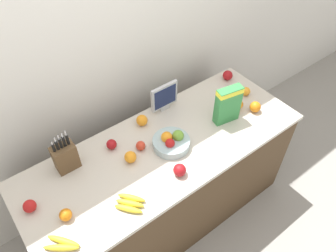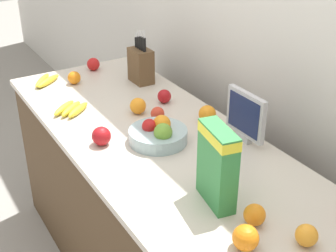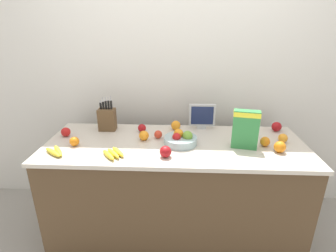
{
  "view_description": "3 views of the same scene",
  "coord_description": "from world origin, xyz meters",
  "px_view_note": "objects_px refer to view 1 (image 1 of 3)",
  "views": [
    {
      "loc": [
        -0.86,
        -1.17,
        2.57
      ],
      "look_at": [
        0.06,
        0.04,
        1.02
      ],
      "focal_mm": 35.0,
      "sensor_mm": 36.0,
      "label": 1
    },
    {
      "loc": [
        1.57,
        -0.89,
        1.88
      ],
      "look_at": [
        0.04,
        0.03,
        0.94
      ],
      "focal_mm": 50.0,
      "sensor_mm": 36.0,
      "label": 2
    },
    {
      "loc": [
        0.03,
        -1.85,
        1.74
      ],
      "look_at": [
        -0.06,
        0.0,
        1.02
      ],
      "focal_mm": 28.0,
      "sensor_mm": 36.0,
      "label": 3
    }
  ],
  "objects_px": {
    "apple_by_knife_block": "(141,146)",
    "apple_middle": "(180,170)",
    "banana_bunch_right": "(62,244)",
    "apple_front": "(30,206)",
    "orange_front_right": "(246,91)",
    "orange_near_bowl": "(142,121)",
    "apple_rightmost": "(112,144)",
    "orange_mid_left": "(130,157)",
    "banana_bunch_left": "(130,203)",
    "cereal_box": "(228,104)",
    "fruit_bowl": "(171,142)",
    "orange_mid_right": "(66,215)",
    "orange_front_center": "(238,104)",
    "apple_rear": "(228,75)",
    "small_monitor": "(164,97)",
    "knife_block": "(65,157)",
    "orange_back_center": "(255,107)"
  },
  "relations": [
    {
      "from": "fruit_bowl",
      "to": "banana_bunch_right",
      "type": "height_order",
      "value": "fruit_bowl"
    },
    {
      "from": "banana_bunch_right",
      "to": "orange_near_bowl",
      "type": "xyz_separation_m",
      "value": [
        0.84,
        0.5,
        0.02
      ]
    },
    {
      "from": "small_monitor",
      "to": "apple_front",
      "type": "xyz_separation_m",
      "value": [
        -1.12,
        -0.22,
        -0.08
      ]
    },
    {
      "from": "apple_rear",
      "to": "apple_front",
      "type": "distance_m",
      "value": 1.77
    },
    {
      "from": "banana_bunch_right",
      "to": "orange_mid_left",
      "type": "relative_size",
      "value": 2.36
    },
    {
      "from": "knife_block",
      "to": "cereal_box",
      "type": "relative_size",
      "value": 1.05
    },
    {
      "from": "banana_bunch_right",
      "to": "apple_middle",
      "type": "relative_size",
      "value": 2.26
    },
    {
      "from": "orange_front_right",
      "to": "orange_mid_right",
      "type": "bearing_deg",
      "value": -175.07
    },
    {
      "from": "apple_front",
      "to": "orange_front_right",
      "type": "bearing_deg",
      "value": -1.2
    },
    {
      "from": "apple_by_knife_block",
      "to": "apple_middle",
      "type": "height_order",
      "value": "apple_middle"
    },
    {
      "from": "banana_bunch_left",
      "to": "orange_mid_right",
      "type": "height_order",
      "value": "orange_mid_right"
    },
    {
      "from": "cereal_box",
      "to": "apple_rightmost",
      "type": "xyz_separation_m",
      "value": [
        -0.8,
        0.27,
        -0.12
      ]
    },
    {
      "from": "orange_front_right",
      "to": "orange_near_bowl",
      "type": "distance_m",
      "value": 0.87
    },
    {
      "from": "knife_block",
      "to": "orange_mid_right",
      "type": "height_order",
      "value": "knife_block"
    },
    {
      "from": "banana_bunch_left",
      "to": "apple_rightmost",
      "type": "height_order",
      "value": "apple_rightmost"
    },
    {
      "from": "apple_rightmost",
      "to": "fruit_bowl",
      "type": "bearing_deg",
      "value": -34.44
    },
    {
      "from": "orange_mid_right",
      "to": "orange_front_center",
      "type": "bearing_deg",
      "value": 2.6
    },
    {
      "from": "orange_mid_right",
      "to": "orange_near_bowl",
      "type": "bearing_deg",
      "value": 25.49
    },
    {
      "from": "apple_by_knife_block",
      "to": "orange_near_bowl",
      "type": "xyz_separation_m",
      "value": [
        0.13,
        0.19,
        0.01
      ]
    },
    {
      "from": "apple_by_knife_block",
      "to": "orange_mid_left",
      "type": "xyz_separation_m",
      "value": [
        -0.11,
        -0.05,
        0.01
      ]
    },
    {
      "from": "fruit_bowl",
      "to": "apple_front",
      "type": "distance_m",
      "value": 0.95
    },
    {
      "from": "orange_mid_left",
      "to": "orange_mid_right",
      "type": "bearing_deg",
      "value": -165.98
    },
    {
      "from": "apple_rear",
      "to": "orange_mid_right",
      "type": "relative_size",
      "value": 1.15
    },
    {
      "from": "banana_bunch_right",
      "to": "orange_front_right",
      "type": "xyz_separation_m",
      "value": [
        1.68,
        0.27,
        0.02
      ]
    },
    {
      "from": "orange_front_right",
      "to": "orange_near_bowl",
      "type": "xyz_separation_m",
      "value": [
        -0.84,
        0.22,
        0.01
      ]
    },
    {
      "from": "fruit_bowl",
      "to": "apple_by_knife_block",
      "type": "distance_m",
      "value": 0.21
    },
    {
      "from": "orange_mid_right",
      "to": "fruit_bowl",
      "type": "bearing_deg",
      "value": 5.11
    },
    {
      "from": "apple_by_knife_block",
      "to": "orange_front_center",
      "type": "xyz_separation_m",
      "value": [
        0.82,
        -0.11,
        0.0
      ]
    },
    {
      "from": "banana_bunch_right",
      "to": "orange_front_right",
      "type": "relative_size",
      "value": 2.61
    },
    {
      "from": "banana_bunch_left",
      "to": "apple_by_knife_block",
      "type": "height_order",
      "value": "apple_by_knife_block"
    },
    {
      "from": "fruit_bowl",
      "to": "apple_rightmost",
      "type": "distance_m",
      "value": 0.4
    },
    {
      "from": "orange_front_right",
      "to": "fruit_bowl",
      "type": "bearing_deg",
      "value": -175.24
    },
    {
      "from": "cereal_box",
      "to": "apple_rear",
      "type": "height_order",
      "value": "cereal_box"
    },
    {
      "from": "banana_bunch_left",
      "to": "orange_front_right",
      "type": "bearing_deg",
      "value": 12.64
    },
    {
      "from": "fruit_bowl",
      "to": "apple_rightmost",
      "type": "xyz_separation_m",
      "value": [
        -0.33,
        0.23,
        -0.0
      ]
    },
    {
      "from": "banana_bunch_right",
      "to": "apple_front",
      "type": "height_order",
      "value": "apple_front"
    },
    {
      "from": "knife_block",
      "to": "cereal_box",
      "type": "bearing_deg",
      "value": -15.21
    },
    {
      "from": "cereal_box",
      "to": "fruit_bowl",
      "type": "xyz_separation_m",
      "value": [
        -0.47,
        0.04,
        -0.12
      ]
    },
    {
      "from": "knife_block",
      "to": "orange_mid_right",
      "type": "xyz_separation_m",
      "value": [
        -0.17,
        -0.33,
        -0.06
      ]
    },
    {
      "from": "banana_bunch_left",
      "to": "apple_rightmost",
      "type": "bearing_deg",
      "value": 72.56
    },
    {
      "from": "knife_block",
      "to": "apple_rear",
      "type": "bearing_deg",
      "value": 1.5
    },
    {
      "from": "orange_back_center",
      "to": "orange_mid_left",
      "type": "distance_m",
      "value": 1.01
    },
    {
      "from": "cereal_box",
      "to": "orange_front_right",
      "type": "xyz_separation_m",
      "value": [
        0.32,
        0.11,
        -0.12
      ]
    },
    {
      "from": "apple_rightmost",
      "to": "orange_mid_left",
      "type": "distance_m",
      "value": 0.18
    },
    {
      "from": "apple_front",
      "to": "orange_front_right",
      "type": "relative_size",
      "value": 1.06
    },
    {
      "from": "cereal_box",
      "to": "fruit_bowl",
      "type": "height_order",
      "value": "cereal_box"
    },
    {
      "from": "orange_front_right",
      "to": "orange_mid_left",
      "type": "xyz_separation_m",
      "value": [
        -1.08,
        -0.01,
        0.0
      ]
    },
    {
      "from": "small_monitor",
      "to": "apple_rear",
      "type": "distance_m",
      "value": 0.64
    },
    {
      "from": "banana_bunch_right",
      "to": "apple_rear",
      "type": "xyz_separation_m",
      "value": [
        1.71,
        0.5,
        0.02
      ]
    },
    {
      "from": "orange_front_center",
      "to": "orange_mid_right",
      "type": "height_order",
      "value": "orange_front_center"
    }
  ]
}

